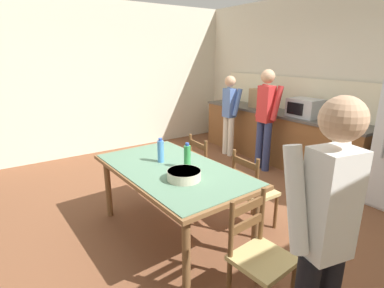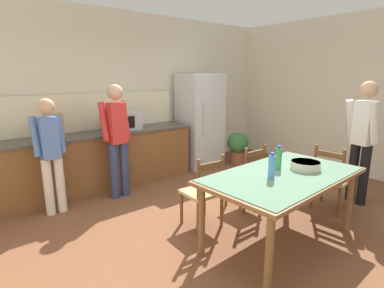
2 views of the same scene
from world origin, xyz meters
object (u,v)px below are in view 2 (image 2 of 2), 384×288
at_px(dining_table, 283,181).
at_px(person_by_table, 362,137).
at_px(paper_bag, 54,126).
at_px(potted_plant, 238,146).
at_px(refrigerator, 200,121).
at_px(serving_bowl, 305,165).
at_px(chair_side_far_left, 203,192).
at_px(bottle_near_centre, 272,167).
at_px(person_at_sink, 50,151).
at_px(microwave, 124,121).
at_px(person_at_counter, 117,135).
at_px(bottle_off_centre, 278,158).
at_px(chair_side_far_right, 247,177).
at_px(chair_head_end, 331,179).

relative_size(dining_table, person_by_table, 1.07).
bearing_deg(paper_bag, potted_plant, -7.34).
relative_size(refrigerator, serving_bowl, 5.78).
distance_m(chair_side_far_left, person_by_table, 2.42).
bearing_deg(bottle_near_centre, person_at_sink, 123.27).
relative_size(microwave, paper_bag, 1.39).
relative_size(dining_table, serving_bowl, 5.82).
xyz_separation_m(chair_side_far_left, person_at_counter, (-0.38, 1.51, 0.51)).
height_order(bottle_off_centre, chair_side_far_right, bottle_off_centre).
distance_m(refrigerator, potted_plant, 0.96).
height_order(microwave, dining_table, microwave).
distance_m(serving_bowl, chair_side_far_left, 1.21).
xyz_separation_m(paper_bag, serving_bowl, (1.88, -2.86, -0.26)).
relative_size(dining_table, chair_head_end, 2.05).
bearing_deg(paper_bag, chair_side_far_left, -61.29).
distance_m(dining_table, chair_head_end, 1.23).
bearing_deg(potted_plant, refrigerator, 147.37).
distance_m(bottle_near_centre, person_at_sink, 2.77).
xyz_separation_m(paper_bag, chair_side_far_left, (1.11, -2.02, -0.66)).
xyz_separation_m(bottle_off_centre, person_at_counter, (-0.91, 2.16, 0.04)).
distance_m(paper_bag, chair_side_far_left, 2.39).
distance_m(bottle_off_centre, person_by_table, 1.68).
relative_size(refrigerator, potted_plant, 2.77).
distance_m(dining_table, chair_side_far_left, 0.94).
xyz_separation_m(bottle_off_centre, potted_plant, (1.78, 2.23, -0.53)).
bearing_deg(potted_plant, person_at_sink, -179.18).
bearing_deg(chair_head_end, person_at_sink, 47.46).
xyz_separation_m(bottle_near_centre, person_by_table, (1.98, -0.05, 0.07)).
bearing_deg(dining_table, microwave, 99.30).
height_order(serving_bowl, chair_head_end, chair_head_end).
bearing_deg(person_by_table, chair_side_far_left, -8.42).
relative_size(paper_bag, person_at_counter, 0.21).
height_order(microwave, chair_head_end, microwave).
bearing_deg(bottle_off_centre, chair_head_end, -4.03).
xyz_separation_m(microwave, potted_plant, (2.32, -0.45, -0.69)).
height_order(dining_table, potted_plant, dining_table).
xyz_separation_m(refrigerator, person_at_sink, (-2.94, -0.48, -0.06)).
distance_m(dining_table, person_at_sink, 2.90).
bearing_deg(bottle_near_centre, serving_bowl, -5.36).
relative_size(dining_table, bottle_off_centre, 6.90).
bearing_deg(bottle_near_centre, chair_side_far_left, 105.62).
bearing_deg(bottle_off_centre, paper_bag, 121.56).
distance_m(person_at_sink, person_by_table, 4.23).
relative_size(dining_table, person_at_counter, 1.10).
bearing_deg(potted_plant, paper_bag, 172.66).
xyz_separation_m(microwave, bottle_near_centre, (0.23, -2.82, -0.16)).
distance_m(bottle_near_centre, person_by_table, 1.98).
distance_m(chair_side_far_left, person_at_counter, 1.63).
bearing_deg(bottle_near_centre, paper_bag, 115.28).
distance_m(microwave, chair_side_far_left, 2.12).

